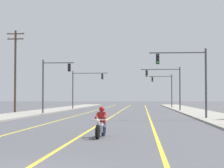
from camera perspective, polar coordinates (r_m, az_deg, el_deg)
name	(u,v)px	position (r m, az deg, el deg)	size (l,w,h in m)	color
lane_stripe_center	(120,111)	(54.19, 1.17, -3.99)	(0.16, 100.00, 0.01)	yellow
lane_stripe_left	(92,111)	(54.55, -2.90, -3.97)	(0.16, 100.00, 0.01)	yellow
lane_stripe_right	(147,112)	(54.11, 5.11, -3.98)	(0.16, 100.00, 0.01)	yellow
sidewalk_kerb_right	(199,113)	(49.58, 12.40, -4.05)	(4.40, 110.00, 0.14)	#9E998E
sidewalk_kerb_left	(38,112)	(50.83, -10.59, -4.01)	(4.40, 110.00, 0.14)	#9E998E
motorcycle_with_rider	(101,125)	(18.81, -1.62, -5.94)	(0.70, 2.19, 1.46)	black
traffic_signal_near_right	(189,72)	(35.24, 11.09, 1.66)	(5.02, 0.37, 6.20)	#47474C
traffic_signal_near_left	(52,79)	(45.31, -8.71, 0.73)	(3.66, 0.37, 6.20)	#47474C
traffic_signal_mid_right	(168,82)	(55.54, 8.13, 0.35)	(5.52, 0.37, 6.20)	#47474C
traffic_signal_mid_left	(83,84)	(63.81, -4.20, 0.04)	(5.76, 0.40, 6.20)	#47474C
traffic_signal_far_right	(165,86)	(73.97, 7.69, -0.30)	(4.30, 0.37, 6.20)	#47474C
utility_pole_left_near	(15,69)	(50.66, -13.79, 2.18)	(2.23, 0.26, 10.29)	#4C3828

